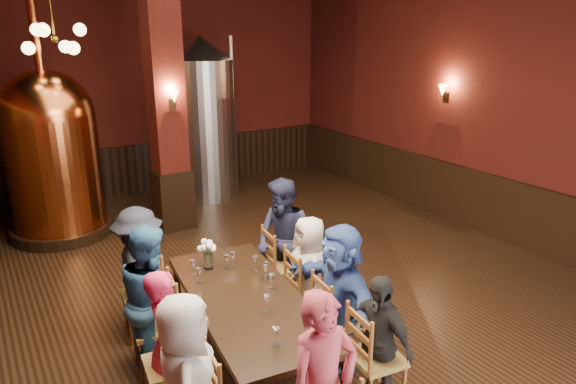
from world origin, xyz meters
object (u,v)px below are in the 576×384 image
copper_kettle (53,153)px  rose_vase (208,250)px  person_2 (152,299)px  person_1 (168,342)px  person_0 (187,384)px  dining_table (247,302)px  steel_vessel (204,119)px

copper_kettle → rose_vase: 4.02m
person_2 → copper_kettle: 4.27m
person_1 → copper_kettle: (-0.10, 4.88, 0.69)m
person_0 → person_1: person_0 is taller
dining_table → steel_vessel: 5.65m
person_1 → copper_kettle: 4.93m
rose_vase → steel_vessel: bearing=67.0°
person_0 → steel_vessel: bearing=-1.0°
person_2 → dining_table: bearing=-112.5°
person_0 → steel_vessel: 6.82m
copper_kettle → steel_vessel: copper_kettle is taller
person_1 → person_2: person_2 is taller
person_2 → steel_vessel: steel_vessel is taller
steel_vessel → dining_table: bearing=-109.3°
dining_table → copper_kettle: size_ratio=0.67×
person_1 → person_2: (0.08, 0.65, 0.08)m
dining_table → person_1: 0.91m
person_0 → person_1: 0.67m
steel_vessel → rose_vase: (-1.91, -4.50, -0.58)m
person_0 → person_2: (0.17, 1.32, 0.03)m
steel_vessel → rose_vase: 4.93m
person_0 → person_2: size_ratio=0.96×
person_0 → rose_vase: person_0 is taller
person_0 → person_2: person_2 is taller
dining_table → rose_vase: (-0.07, 0.77, 0.29)m
dining_table → person_1: bearing=-158.8°
copper_kettle → person_0: bearing=-89.8°
copper_kettle → person_1: bearing=-88.8°
person_2 → copper_kettle: size_ratio=0.40×
dining_table → rose_vase: 0.82m
copper_kettle → rose_vase: bearing=-76.7°
person_1 → steel_vessel: size_ratio=0.44×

